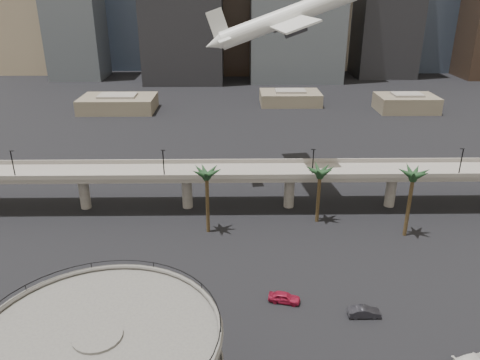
{
  "coord_description": "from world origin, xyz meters",
  "views": [
    {
      "loc": [
        -0.93,
        -36.79,
        44.65
      ],
      "look_at": [
        -0.0,
        28.0,
        17.58
      ],
      "focal_mm": 35.0,
      "sensor_mm": 36.0,
      "label": 1
    }
  ],
  "objects_px": {
    "overpass": "(238,176)",
    "car_a": "(284,297)",
    "car_b": "(364,312)",
    "airborne_jet": "(287,17)"
  },
  "relations": [
    {
      "from": "overpass",
      "to": "car_a",
      "type": "height_order",
      "value": "overpass"
    },
    {
      "from": "car_a",
      "to": "car_b",
      "type": "relative_size",
      "value": 1.01
    },
    {
      "from": "airborne_jet",
      "to": "car_b",
      "type": "height_order",
      "value": "airborne_jet"
    },
    {
      "from": "overpass",
      "to": "car_a",
      "type": "distance_m",
      "value": 34.57
    },
    {
      "from": "car_b",
      "to": "airborne_jet",
      "type": "bearing_deg",
      "value": 6.92
    },
    {
      "from": "airborne_jet",
      "to": "car_a",
      "type": "bearing_deg",
      "value": -102.12
    },
    {
      "from": "overpass",
      "to": "car_b",
      "type": "relative_size",
      "value": 27.23
    },
    {
      "from": "overpass",
      "to": "airborne_jet",
      "type": "bearing_deg",
      "value": 55.62
    },
    {
      "from": "airborne_jet",
      "to": "car_b",
      "type": "xyz_separation_m",
      "value": [
        6.96,
        -52.86,
        -37.35
      ]
    },
    {
      "from": "car_a",
      "to": "airborne_jet",
      "type": "bearing_deg",
      "value": 9.02
    }
  ]
}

